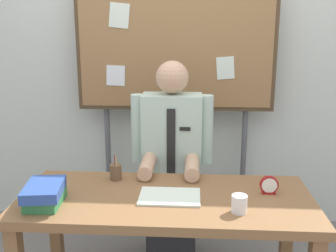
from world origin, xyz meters
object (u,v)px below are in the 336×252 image
at_px(book_stack, 45,194).
at_px(coffee_mug, 239,204).
at_px(desk_clock, 269,186).
at_px(desk, 166,212).
at_px(bulletin_board, 175,49).
at_px(open_notebook, 170,197).
at_px(person, 172,170).
at_px(pen_holder, 116,172).

xyz_separation_m(book_stack, coffee_mug, (1.00, -0.03, -0.01)).
distance_m(desk_clock, coffee_mug, 0.31).
distance_m(desk, coffee_mug, 0.44).
height_order(bulletin_board, coffee_mug, bulletin_board).
bearing_deg(coffee_mug, open_notebook, 156.75).
height_order(open_notebook, desk_clock, desk_clock).
xyz_separation_m(person, open_notebook, (0.02, -0.61, 0.07)).
distance_m(desk, bulletin_board, 1.32).
xyz_separation_m(desk_clock, coffee_mug, (-0.19, -0.24, -0.00)).
height_order(desk_clock, pen_holder, pen_holder).
bearing_deg(book_stack, bulletin_board, 62.29).
relative_size(open_notebook, desk_clock, 3.22).
bearing_deg(book_stack, desk_clock, 10.39).
xyz_separation_m(book_stack, desk_clock, (1.19, 0.22, -0.01)).
relative_size(coffee_mug, pen_holder, 0.57).
xyz_separation_m(bulletin_board, open_notebook, (0.02, -1.05, -0.73)).
bearing_deg(coffee_mug, pen_holder, 150.49).
height_order(desk, person, person).
bearing_deg(bulletin_board, book_stack, -117.71).
xyz_separation_m(bulletin_board, pen_holder, (-0.32, -0.81, -0.68)).
xyz_separation_m(desk, desk_clock, (0.57, 0.07, 0.14)).
relative_size(desk, person, 1.13).
bearing_deg(pen_holder, desk, -34.81).
xyz_separation_m(coffee_mug, pen_holder, (-0.70, 0.39, 0.00)).
bearing_deg(open_notebook, desk_clock, 9.50).
bearing_deg(bulletin_board, coffee_mug, -72.59).
xyz_separation_m(bulletin_board, book_stack, (-0.62, -1.18, -0.67)).
relative_size(open_notebook, coffee_mug, 3.63).
distance_m(person, bulletin_board, 0.92).
height_order(open_notebook, pen_holder, pen_holder).
height_order(bulletin_board, desk_clock, bulletin_board).
bearing_deg(open_notebook, pen_holder, 144.69).
xyz_separation_m(bulletin_board, desk_clock, (0.57, -0.96, -0.69)).
relative_size(book_stack, open_notebook, 0.90).
bearing_deg(desk_clock, open_notebook, -170.50).
xyz_separation_m(desk, book_stack, (-0.62, -0.15, 0.15)).
distance_m(open_notebook, desk_clock, 0.55).
distance_m(book_stack, pen_holder, 0.48).
relative_size(desk, open_notebook, 4.86).
distance_m(desk_clock, pen_holder, 0.90).
relative_size(bulletin_board, book_stack, 6.68).
relative_size(bulletin_board, open_notebook, 6.04).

